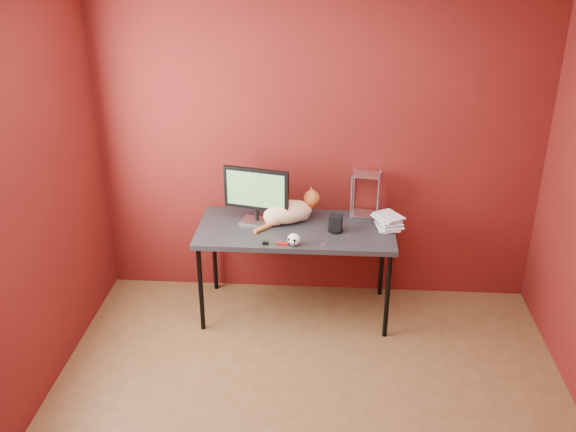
# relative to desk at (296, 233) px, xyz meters

# --- Properties ---
(room) EXTENTS (3.52, 3.52, 2.61)m
(room) POSITION_rel_desk_xyz_m (0.15, -1.37, 0.75)
(room) COLOR brown
(room) RESTS_ON ground
(desk) EXTENTS (1.50, 0.70, 0.75)m
(desk) POSITION_rel_desk_xyz_m (0.00, 0.00, 0.00)
(desk) COLOR black
(desk) RESTS_ON ground
(monitor) EXTENTS (0.51, 0.22, 0.44)m
(monitor) POSITION_rel_desk_xyz_m (-0.31, 0.07, 0.30)
(monitor) COLOR #BBBCC1
(monitor) RESTS_ON desk
(cat) EXTENTS (0.49, 0.39, 0.27)m
(cat) POSITION_rel_desk_xyz_m (-0.06, 0.09, 0.14)
(cat) COLOR orange
(cat) RESTS_ON desk
(skull_mug) EXTENTS (0.09, 0.10, 0.09)m
(skull_mug) POSITION_rel_desk_xyz_m (0.00, -0.29, 0.10)
(skull_mug) COLOR white
(skull_mug) RESTS_ON desk
(speaker) EXTENTS (0.12, 0.12, 0.13)m
(speaker) POSITION_rel_desk_xyz_m (0.30, -0.04, 0.11)
(speaker) COLOR black
(speaker) RESTS_ON desk
(book_stack) EXTENTS (0.25, 0.27, 1.07)m
(book_stack) POSITION_rel_desk_xyz_m (0.63, 0.04, 0.59)
(book_stack) COLOR beige
(book_stack) RESTS_ON desk
(wire_rack) EXTENTS (0.23, 0.20, 0.36)m
(wire_rack) POSITION_rel_desk_xyz_m (0.53, 0.27, 0.23)
(wire_rack) COLOR #BBBCC1
(wire_rack) RESTS_ON desk
(pocket_knife) EXTENTS (0.09, 0.04, 0.02)m
(pocket_knife) POSITION_rel_desk_xyz_m (-0.08, -0.29, 0.06)
(pocket_knife) COLOR #98110B
(pocket_knife) RESTS_ON desk
(black_gadget) EXTENTS (0.05, 0.03, 0.02)m
(black_gadget) POSITION_rel_desk_xyz_m (-0.20, -0.29, 0.06)
(black_gadget) COLOR black
(black_gadget) RESTS_ON desk
(washer) EXTENTS (0.04, 0.04, 0.00)m
(washer) POSITION_rel_desk_xyz_m (0.21, -0.26, 0.05)
(washer) COLOR #BBBCC1
(washer) RESTS_ON desk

